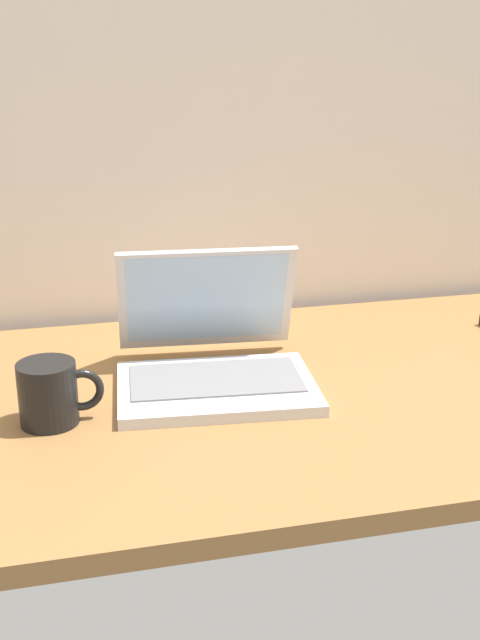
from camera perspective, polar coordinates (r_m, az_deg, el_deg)
The scene contains 3 objects.
desk at distance 1.29m, azimuth 1.64°, elevation -5.52°, with size 1.60×0.76×0.03m.
laptop at distance 1.30m, azimuth -1.94°, elevation -2.55°, with size 0.33×0.32×0.21m.
coffee_mug at distance 1.19m, azimuth -13.38°, elevation -5.04°, with size 0.12×0.09×0.09m.
Camera 1 is at (-0.31, -1.13, 0.56)m, focal length 44.93 mm.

